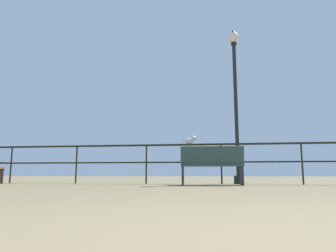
% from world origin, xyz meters
% --- Properties ---
extents(pier_railing, '(20.52, 0.05, 1.08)m').
position_xyz_m(pier_railing, '(0.00, 7.06, 0.80)').
color(pier_railing, black).
rests_on(pier_railing, ground_plane).
extents(bench_near_left, '(1.52, 0.65, 0.93)m').
position_xyz_m(bench_near_left, '(-0.25, 6.23, 0.53)').
color(bench_near_left, '#2D4441').
rests_on(bench_near_left, ground_plane).
extents(lamppost_center, '(0.31, 0.31, 4.43)m').
position_xyz_m(lamppost_center, '(0.45, 7.28, 2.61)').
color(lamppost_center, black).
rests_on(lamppost_center, ground_plane).
extents(seagull_on_rail, '(0.43, 0.27, 0.21)m').
position_xyz_m(seagull_on_rail, '(-0.82, 7.05, 1.18)').
color(seagull_on_rail, silver).
rests_on(seagull_on_rail, pier_railing).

